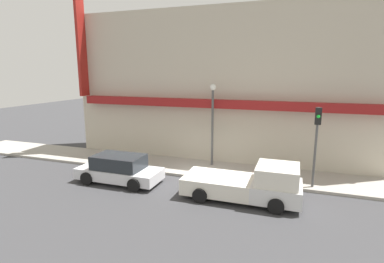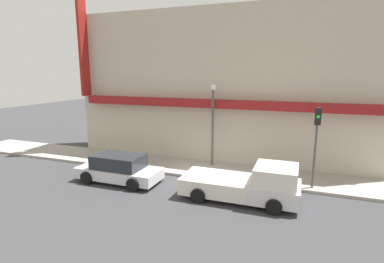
% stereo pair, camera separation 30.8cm
% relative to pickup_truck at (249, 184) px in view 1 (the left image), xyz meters
% --- Properties ---
extents(ground_plane, '(80.00, 80.00, 0.00)m').
position_rel_pickup_truck_xyz_m(ground_plane, '(-2.84, 1.77, -0.76)').
color(ground_plane, '#38383A').
extents(sidewalk, '(36.00, 3.09, 0.15)m').
position_rel_pickup_truck_xyz_m(sidewalk, '(-2.84, 3.31, -0.68)').
color(sidewalk, '#9E998E').
rests_on(sidewalk, ground).
extents(building, '(19.80, 3.80, 11.19)m').
position_rel_pickup_truck_xyz_m(building, '(-2.86, 6.33, 4.02)').
color(building, '#BCB29E').
rests_on(building, ground).
extents(pickup_truck, '(5.26, 2.31, 1.73)m').
position_rel_pickup_truck_xyz_m(pickup_truck, '(0.00, 0.00, 0.00)').
color(pickup_truck, silver).
rests_on(pickup_truck, ground).
extents(parked_car, '(4.44, 2.02, 1.46)m').
position_rel_pickup_truck_xyz_m(parked_car, '(-6.79, -0.00, -0.05)').
color(parked_car, silver).
rests_on(parked_car, ground).
extents(fire_hydrant, '(0.18, 0.18, 0.60)m').
position_rel_pickup_truck_xyz_m(fire_hydrant, '(-7.26, 2.46, -0.31)').
color(fire_hydrant, yellow).
rests_on(fire_hydrant, sidewalk).
extents(street_lamp, '(0.36, 0.36, 4.87)m').
position_rel_pickup_truck_xyz_m(street_lamp, '(-2.85, 3.99, 2.49)').
color(street_lamp, '#4C4C4C').
rests_on(street_lamp, sidewalk).
extents(traffic_light, '(0.28, 0.42, 3.94)m').
position_rel_pickup_truck_xyz_m(traffic_light, '(2.78, 2.13, 2.09)').
color(traffic_light, '#4C4C4C').
rests_on(traffic_light, sidewalk).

